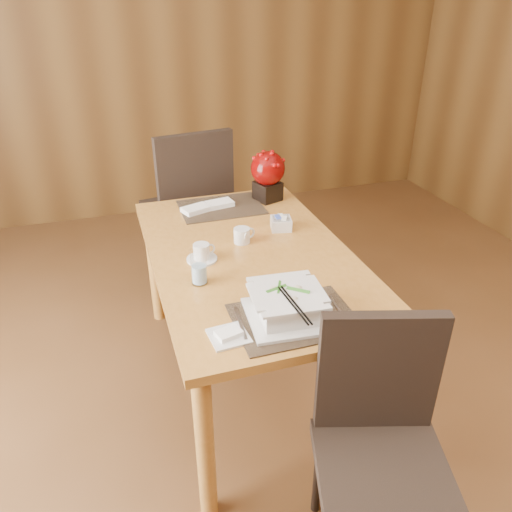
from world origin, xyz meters
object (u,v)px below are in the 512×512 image
object	(u,v)px
creamer_jug	(242,236)
near_chair	(380,434)
dining_table	(251,270)
soup_setting	(287,305)
coffee_cup	(202,253)
water_glass	(199,267)
sugar_caddy	(281,224)
berry_decor	(268,173)
far_chair	(190,201)
bread_plate	(229,336)

from	to	relation	value
creamer_jug	near_chair	world-z (taller)	near_chair
dining_table	near_chair	world-z (taller)	near_chair
soup_setting	coffee_cup	distance (m)	0.57
soup_setting	coffee_cup	xyz separation A→B (m)	(-0.20, 0.53, -0.02)
soup_setting	creamer_jug	size ratio (longest dim) A/B	3.08
soup_setting	water_glass	bearing A→B (deg)	131.16
coffee_cup	sugar_caddy	distance (m)	0.49
soup_setting	near_chair	distance (m)	0.54
water_glass	berry_decor	bearing A→B (deg)	53.96
water_glass	creamer_jug	xyz separation A→B (m)	(0.27, 0.30, -0.04)
creamer_jug	far_chair	distance (m)	0.94
creamer_jug	berry_decor	distance (m)	0.57
creamer_jug	coffee_cup	bearing A→B (deg)	-164.69
bread_plate	near_chair	xyz separation A→B (m)	(0.42, -0.38, -0.23)
water_glass	sugar_caddy	bearing A→B (deg)	37.56
dining_table	bread_plate	xyz separation A→B (m)	(-0.26, -0.58, 0.10)
coffee_cup	creamer_jug	world-z (taller)	coffee_cup
dining_table	far_chair	world-z (taller)	far_chair
soup_setting	far_chair	bearing A→B (deg)	96.87
dining_table	near_chair	bearing A→B (deg)	-80.70
bread_plate	far_chair	bearing A→B (deg)	83.92
bread_plate	far_chair	xyz separation A→B (m)	(0.17, 1.61, -0.14)
water_glass	creamer_jug	distance (m)	0.41
soup_setting	far_chair	xyz separation A→B (m)	(-0.06, 1.57, -0.20)
sugar_caddy	near_chair	xyz separation A→B (m)	(-0.06, -1.15, -0.26)
far_chair	sugar_caddy	bearing A→B (deg)	101.07
bread_plate	coffee_cup	bearing A→B (deg)	87.02
near_chair	creamer_jug	bearing A→B (deg)	115.62
coffee_cup	soup_setting	bearing A→B (deg)	-69.15
coffee_cup	near_chair	xyz separation A→B (m)	(0.39, -0.95, -0.26)
far_chair	near_chair	bearing A→B (deg)	87.87
far_chair	creamer_jug	bearing A→B (deg)	85.76
water_glass	near_chair	world-z (taller)	near_chair
dining_table	water_glass	size ratio (longest dim) A/B	9.67
dining_table	soup_setting	distance (m)	0.56
coffee_cup	creamer_jug	distance (m)	0.25
sugar_caddy	far_chair	world-z (taller)	far_chair
water_glass	near_chair	distance (m)	0.93
coffee_cup	far_chair	distance (m)	1.06
creamer_jug	sugar_caddy	bearing A→B (deg)	8.24
water_glass	near_chair	size ratio (longest dim) A/B	0.17
creamer_jug	near_chair	size ratio (longest dim) A/B	0.11
berry_decor	bread_plate	size ratio (longest dim) A/B	2.14
water_glass	berry_decor	distance (m)	0.96
soup_setting	creamer_jug	world-z (taller)	soup_setting
dining_table	far_chair	bearing A→B (deg)	94.90
bread_plate	water_glass	bearing A→B (deg)	93.05
water_glass	bread_plate	size ratio (longest dim) A/B	1.17
soup_setting	water_glass	size ratio (longest dim) A/B	2.00
sugar_caddy	soup_setting	bearing A→B (deg)	-108.77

